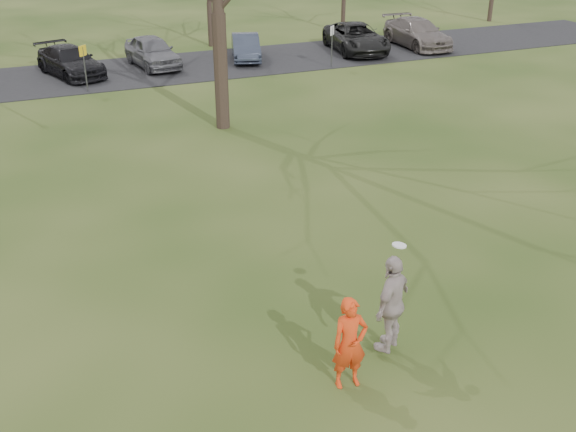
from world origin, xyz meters
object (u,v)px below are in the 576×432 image
at_px(car_6, 356,38).
at_px(catching_play, 392,303).
at_px(car_4, 152,52).
at_px(car_5, 246,47).
at_px(player_defender, 350,343).
at_px(car_7, 417,33).
at_px(car_3, 70,61).

relative_size(car_6, catching_play, 2.57).
bearing_deg(car_4, car_5, -11.09).
bearing_deg(player_defender, catching_play, 29.50).
bearing_deg(car_7, car_3, -179.95).
distance_m(car_4, car_7, 14.97).
xyz_separation_m(player_defender, car_7, (17.22, 24.64, -0.09)).
xyz_separation_m(car_7, catching_play, (-16.07, -24.13, 0.33)).
distance_m(car_5, car_6, 6.28).
height_order(car_7, catching_play, catching_play).
bearing_deg(catching_play, car_4, 87.41).
xyz_separation_m(car_3, car_6, (15.14, -0.57, 0.08)).
xyz_separation_m(player_defender, catching_play, (1.15, 0.51, 0.24)).
bearing_deg(car_5, catching_play, -87.30).
height_order(car_4, catching_play, catching_play).
bearing_deg(car_3, car_5, -17.94).
distance_m(player_defender, car_7, 30.06).
relative_size(car_3, car_6, 0.86).
height_order(car_3, car_7, car_7).
height_order(player_defender, car_7, player_defender).
distance_m(car_5, catching_play, 25.51).
relative_size(car_5, car_7, 0.75).
xyz_separation_m(car_5, catching_play, (-5.99, -24.79, 0.45)).
bearing_deg(car_7, player_defender, -122.68).
relative_size(car_3, catching_play, 2.22).
bearing_deg(player_defender, car_3, 99.35).
distance_m(car_3, car_7, 18.98).
distance_m(player_defender, car_4, 25.74).
bearing_deg(car_3, car_7, -19.69).
distance_m(player_defender, car_5, 26.29).
bearing_deg(car_3, car_6, -19.63).
bearing_deg(catching_play, car_3, 96.63).
height_order(car_6, car_7, car_7).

